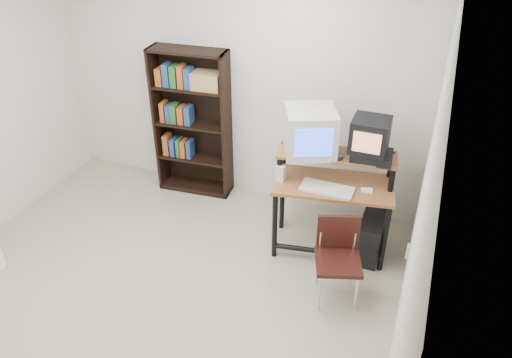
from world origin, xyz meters
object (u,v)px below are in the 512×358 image
(computer_desk, at_px, (333,188))
(pc_tower, at_px, (371,237))
(crt_monitor, at_px, (310,132))
(school_chair, at_px, (338,252))
(crt_tv, at_px, (370,135))
(bookshelf, at_px, (193,121))

(computer_desk, xyz_separation_m, pc_tower, (0.39, 0.01, -0.46))
(crt_monitor, distance_m, school_chair, 1.08)
(computer_desk, xyz_separation_m, crt_tv, (0.25, 0.13, 0.53))
(pc_tower, xyz_separation_m, school_chair, (-0.19, -0.62, 0.24))
(crt_monitor, bearing_deg, school_chair, -78.73)
(school_chair, bearing_deg, bookshelf, 131.35)
(crt_tv, height_order, pc_tower, crt_tv)
(computer_desk, distance_m, pc_tower, 0.61)
(crt_monitor, distance_m, crt_tv, 0.52)
(crt_monitor, relative_size, pc_tower, 1.27)
(computer_desk, relative_size, crt_tv, 3.58)
(computer_desk, relative_size, pc_tower, 2.55)
(computer_desk, xyz_separation_m, crt_monitor, (-0.26, 0.06, 0.50))
(crt_monitor, distance_m, bookshelf, 1.53)
(crt_tv, distance_m, pc_tower, 1.01)
(crt_monitor, xyz_separation_m, bookshelf, (-1.42, 0.46, -0.33))
(crt_monitor, height_order, crt_tv, crt_monitor)
(school_chair, relative_size, bookshelf, 0.45)
(pc_tower, bearing_deg, school_chair, -107.56)
(crt_monitor, bearing_deg, computer_desk, -35.71)
(school_chair, distance_m, bookshelf, 2.23)
(crt_tv, bearing_deg, crt_monitor, -171.90)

